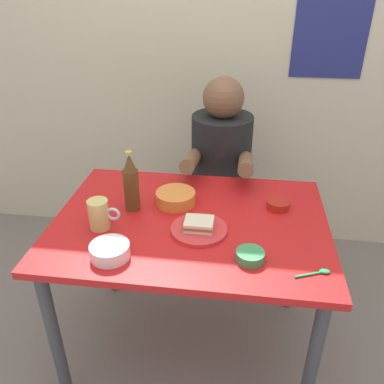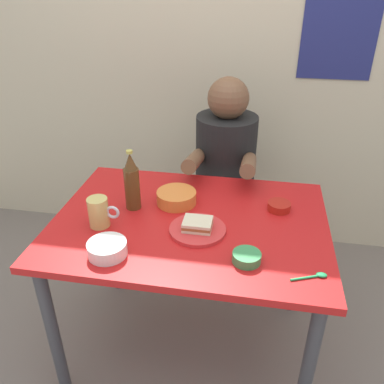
{
  "view_description": "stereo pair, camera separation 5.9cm",
  "coord_description": "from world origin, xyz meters",
  "px_view_note": "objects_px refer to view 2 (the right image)",
  "views": [
    {
      "loc": [
        0.19,
        -1.33,
        1.62
      ],
      "look_at": [
        0.0,
        0.05,
        0.84
      ],
      "focal_mm": 37.16,
      "sensor_mm": 36.0,
      "label": 1
    },
    {
      "loc": [
        0.24,
        -1.32,
        1.62
      ],
      "look_at": [
        0.0,
        0.05,
        0.84
      ],
      "focal_mm": 37.16,
      "sensor_mm": 36.0,
      "label": 2
    }
  ],
  "objects_px": {
    "beer_mug": "(99,212)",
    "stool": "(223,219)",
    "dining_table": "(190,238)",
    "plate_orange": "(198,230)",
    "person_seated": "(226,154)",
    "sandwich": "(198,224)",
    "beer_bottle": "(132,183)",
    "dip_bowl_green": "(247,257)"
  },
  "relations": [
    {
      "from": "beer_mug",
      "to": "stool",
      "type": "bearing_deg",
      "value": 60.1
    },
    {
      "from": "dining_table",
      "to": "plate_orange",
      "type": "relative_size",
      "value": 5.0
    },
    {
      "from": "dining_table",
      "to": "person_seated",
      "type": "distance_m",
      "value": 0.64
    },
    {
      "from": "sandwich",
      "to": "beer_mug",
      "type": "distance_m",
      "value": 0.39
    },
    {
      "from": "stool",
      "to": "beer_mug",
      "type": "xyz_separation_m",
      "value": [
        -0.42,
        -0.73,
        0.45
      ]
    },
    {
      "from": "sandwich",
      "to": "beer_mug",
      "type": "xyz_separation_m",
      "value": [
        -0.38,
        -0.03,
        0.03
      ]
    },
    {
      "from": "plate_orange",
      "to": "beer_bottle",
      "type": "xyz_separation_m",
      "value": [
        -0.3,
        0.13,
        0.11
      ]
    },
    {
      "from": "sandwich",
      "to": "beer_mug",
      "type": "height_order",
      "value": "beer_mug"
    },
    {
      "from": "stool",
      "to": "sandwich",
      "type": "xyz_separation_m",
      "value": [
        -0.04,
        -0.71,
        0.42
      ]
    },
    {
      "from": "beer_mug",
      "to": "dip_bowl_green",
      "type": "height_order",
      "value": "beer_mug"
    },
    {
      "from": "beer_bottle",
      "to": "stool",
      "type": "bearing_deg",
      "value": 60.06
    },
    {
      "from": "beer_bottle",
      "to": "dining_table",
      "type": "bearing_deg",
      "value": -11.7
    },
    {
      "from": "sandwich",
      "to": "dip_bowl_green",
      "type": "xyz_separation_m",
      "value": [
        0.2,
        -0.15,
        -0.01
      ]
    },
    {
      "from": "plate_orange",
      "to": "dip_bowl_green",
      "type": "height_order",
      "value": "dip_bowl_green"
    },
    {
      "from": "stool",
      "to": "beer_bottle",
      "type": "bearing_deg",
      "value": -119.94
    },
    {
      "from": "plate_orange",
      "to": "sandwich",
      "type": "relative_size",
      "value": 2.0
    },
    {
      "from": "dining_table",
      "to": "sandwich",
      "type": "relative_size",
      "value": 10.0
    },
    {
      "from": "person_seated",
      "to": "sandwich",
      "type": "height_order",
      "value": "person_seated"
    },
    {
      "from": "plate_orange",
      "to": "dining_table",
      "type": "bearing_deg",
      "value": 120.26
    },
    {
      "from": "beer_bottle",
      "to": "plate_orange",
      "type": "bearing_deg",
      "value": -23.3
    },
    {
      "from": "sandwich",
      "to": "beer_bottle",
      "type": "relative_size",
      "value": 0.42
    },
    {
      "from": "stool",
      "to": "dining_table",
      "type": "bearing_deg",
      "value": -97.31
    },
    {
      "from": "person_seated",
      "to": "beer_mug",
      "type": "xyz_separation_m",
      "value": [
        -0.42,
        -0.72,
        0.03
      ]
    },
    {
      "from": "person_seated",
      "to": "plate_orange",
      "type": "distance_m",
      "value": 0.7
    },
    {
      "from": "dining_table",
      "to": "sandwich",
      "type": "height_order",
      "value": "sandwich"
    },
    {
      "from": "dining_table",
      "to": "beer_mug",
      "type": "xyz_separation_m",
      "value": [
        -0.34,
        -0.1,
        0.15
      ]
    },
    {
      "from": "sandwich",
      "to": "beer_bottle",
      "type": "bearing_deg",
      "value": 156.7
    },
    {
      "from": "dining_table",
      "to": "sandwich",
      "type": "xyz_separation_m",
      "value": [
        0.04,
        -0.08,
        0.13
      ]
    },
    {
      "from": "dining_table",
      "to": "stool",
      "type": "xyz_separation_m",
      "value": [
        0.08,
        0.63,
        -0.3
      ]
    },
    {
      "from": "stool",
      "to": "beer_mug",
      "type": "bearing_deg",
      "value": -119.9
    },
    {
      "from": "stool",
      "to": "sandwich",
      "type": "bearing_deg",
      "value": -93.0
    },
    {
      "from": "person_seated",
      "to": "beer_bottle",
      "type": "xyz_separation_m",
      "value": [
        -0.33,
        -0.57,
        0.09
      ]
    },
    {
      "from": "dining_table",
      "to": "plate_orange",
      "type": "xyz_separation_m",
      "value": [
        0.04,
        -0.08,
        0.1
      ]
    },
    {
      "from": "plate_orange",
      "to": "beer_bottle",
      "type": "distance_m",
      "value": 0.34
    },
    {
      "from": "person_seated",
      "to": "dip_bowl_green",
      "type": "height_order",
      "value": "person_seated"
    },
    {
      "from": "beer_mug",
      "to": "beer_bottle",
      "type": "bearing_deg",
      "value": 60.26
    },
    {
      "from": "stool",
      "to": "beer_mug",
      "type": "distance_m",
      "value": 0.96
    },
    {
      "from": "dining_table",
      "to": "beer_bottle",
      "type": "xyz_separation_m",
      "value": [
        -0.25,
        0.05,
        0.21
      ]
    },
    {
      "from": "person_seated",
      "to": "dip_bowl_green",
      "type": "bearing_deg",
      "value": -79.32
    },
    {
      "from": "dining_table",
      "to": "dip_bowl_green",
      "type": "height_order",
      "value": "dip_bowl_green"
    },
    {
      "from": "person_seated",
      "to": "beer_mug",
      "type": "distance_m",
      "value": 0.83
    },
    {
      "from": "person_seated",
      "to": "sandwich",
      "type": "distance_m",
      "value": 0.7
    }
  ]
}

